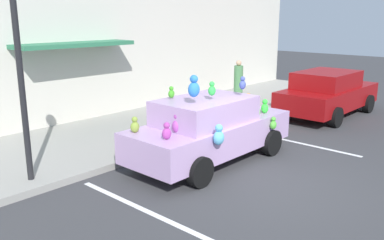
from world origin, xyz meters
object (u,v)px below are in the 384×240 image
(parked_sedan_behind, at_px, (328,93))
(pedestrian_near_shopfront, at_px, (238,83))
(teddy_bear_on_sidewalk, at_px, (180,122))
(street_lamp_post, at_px, (19,60))
(plush_covered_car, at_px, (210,129))

(parked_sedan_behind, bearing_deg, pedestrian_near_shopfront, 106.72)
(parked_sedan_behind, relative_size, pedestrian_near_shopfront, 2.72)
(teddy_bear_on_sidewalk, bearing_deg, parked_sedan_behind, -19.85)
(street_lamp_post, relative_size, pedestrian_near_shopfront, 2.44)
(plush_covered_car, relative_size, pedestrian_near_shopfront, 2.68)
(plush_covered_car, bearing_deg, street_lamp_post, 154.11)
(street_lamp_post, bearing_deg, teddy_bear_on_sidewalk, 2.68)
(parked_sedan_behind, distance_m, teddy_bear_on_sidewalk, 5.67)
(parked_sedan_behind, distance_m, street_lamp_post, 10.18)
(parked_sedan_behind, bearing_deg, plush_covered_car, -179.85)
(plush_covered_car, xyz_separation_m, parked_sedan_behind, (6.32, 0.02, -0.01))
(pedestrian_near_shopfront, bearing_deg, parked_sedan_behind, -73.28)
(pedestrian_near_shopfront, bearing_deg, teddy_bear_on_sidewalk, -164.98)
(parked_sedan_behind, relative_size, street_lamp_post, 1.12)
(parked_sedan_behind, height_order, teddy_bear_on_sidewalk, parked_sedan_behind)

